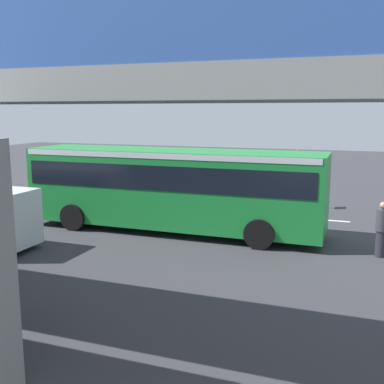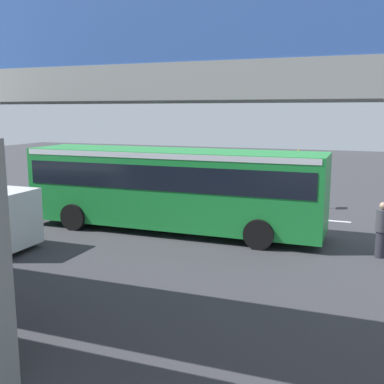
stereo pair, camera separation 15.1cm
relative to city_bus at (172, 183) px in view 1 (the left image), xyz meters
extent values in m
plane|color=#38383D|center=(-1.50, -1.07, -1.88)|extent=(80.00, 80.00, 0.00)
cube|color=#1E8C38|center=(-0.01, 0.00, -0.17)|extent=(11.50, 2.55, 2.86)
cube|color=black|center=(-0.01, 0.00, 0.35)|extent=(11.04, 2.59, 0.90)
cube|color=white|center=(-0.01, 0.00, 1.15)|extent=(11.27, 2.58, 0.20)
cube|color=black|center=(5.76, 0.00, 0.18)|extent=(0.04, 2.24, 1.20)
cylinder|color=black|center=(3.67, 1.27, -1.36)|extent=(1.04, 0.30, 1.04)
cylinder|color=black|center=(3.67, -1.28, -1.36)|extent=(1.04, 0.30, 1.04)
cylinder|color=black|center=(-3.69, 1.27, -1.36)|extent=(1.04, 0.30, 1.04)
cylinder|color=black|center=(-3.69, -1.28, -1.36)|extent=(1.04, 0.30, 1.04)
cylinder|color=black|center=(4.12, 3.55, -1.54)|extent=(0.68, 0.22, 0.68)
cylinder|color=#2D2D38|center=(-7.51, 0.78, -1.46)|extent=(0.32, 0.32, 0.85)
cylinder|color=#3F3F47|center=(-7.51, 0.78, -0.68)|extent=(0.38, 0.38, 0.70)
sphere|color=tan|center=(-7.51, 0.78, -0.20)|extent=(0.22, 0.22, 0.22)
cylinder|color=slate|center=(-3.94, -5.91, -0.48)|extent=(0.08, 0.08, 2.80)
cube|color=yellow|center=(-3.94, -5.91, 0.62)|extent=(0.04, 0.60, 0.60)
cube|color=silver|center=(-5.50, -3.86, -1.88)|extent=(2.00, 0.20, 0.01)
cube|color=silver|center=(-1.50, -3.86, -1.88)|extent=(2.00, 0.20, 0.01)
cube|color=silver|center=(2.50, -3.86, -1.88)|extent=(2.00, 0.20, 0.01)
cube|color=gray|center=(-1.50, 9.03, 3.12)|extent=(27.05, 2.60, 0.50)
cube|color=#3359A5|center=(-1.50, 7.78, 3.92)|extent=(27.05, 0.08, 1.10)
cube|color=#3359A5|center=(-1.50, 10.28, 3.92)|extent=(27.05, 0.08, 1.10)
camera|label=1|loc=(-6.74, 16.26, 2.73)|focal=43.37mm
camera|label=2|loc=(-6.88, 16.21, 2.73)|focal=43.37mm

